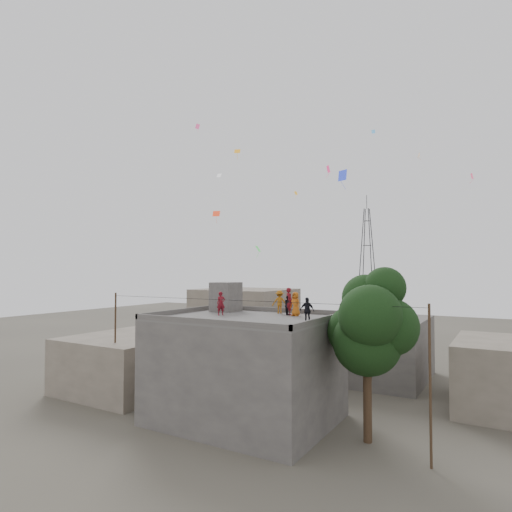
{
  "coord_description": "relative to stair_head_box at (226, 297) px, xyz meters",
  "views": [
    {
      "loc": [
        13.61,
        -21.82,
        8.89
      ],
      "look_at": [
        -0.82,
        2.66,
        9.88
      ],
      "focal_mm": 30.0,
      "sensor_mm": 36.0,
      "label": 1
    }
  ],
  "objects": [
    {
      "name": "main_building",
      "position": [
        3.2,
        -2.6,
        -4.05
      ],
      "size": [
        10.0,
        8.0,
        6.1
      ],
      "color": "#4C4947",
      "rests_on": "ground"
    },
    {
      "name": "person_orange_child",
      "position": [
        5.46,
        -0.35,
        -0.26
      ],
      "size": [
        0.83,
        0.67,
        1.48
      ],
      "primitive_type": "imported",
      "rotation": [
        0.0,
        0.0,
        -0.31
      ],
      "color": "#B95A15",
      "rests_on": "main_building"
    },
    {
      "name": "neighbor_northwest",
      "position": [
        -6.8,
        13.4,
        -3.6
      ],
      "size": [
        9.0,
        8.0,
        7.0
      ],
      "primitive_type": "cube",
      "color": "#696053",
      "rests_on": "ground"
    },
    {
      "name": "person_dark_child",
      "position": [
        4.8,
        -0.0,
        -0.37
      ],
      "size": [
        0.75,
        0.78,
        1.26
      ],
      "primitive_type": "imported",
      "rotation": [
        0.0,
        0.0,
        2.23
      ],
      "color": "black",
      "rests_on": "main_building"
    },
    {
      "name": "kites",
      "position": [
        3.22,
        4.53,
        8.66
      ],
      "size": [
        21.01,
        15.94,
        11.69
      ],
      "color": "#F03A19",
      "rests_on": "ground"
    },
    {
      "name": "person_orange_adult",
      "position": [
        3.88,
        0.56,
        -0.25
      ],
      "size": [
        1.12,
        0.98,
        1.51
      ],
      "primitive_type": "imported",
      "rotation": [
        0.0,
        0.0,
        -2.59
      ],
      "color": "#A25C12",
      "rests_on": "main_building"
    },
    {
      "name": "person_red_child",
      "position": [
        1.23,
        -2.33,
        -0.26
      ],
      "size": [
        0.61,
        0.65,
        1.48
      ],
      "primitive_type": "imported",
      "rotation": [
        0.0,
        0.0,
        0.94
      ],
      "color": "maroon",
      "rests_on": "main_building"
    },
    {
      "name": "utility_line",
      "position": [
        3.7,
        -3.85,
        -3.27
      ],
      "size": [
        20.12,
        0.62,
        7.4
      ],
      "color": "black",
      "rests_on": "ground"
    },
    {
      "name": "transmission_tower",
      "position": [
        -0.8,
        37.4,
        1.97
      ],
      "size": [
        2.97,
        2.97,
        20.01
      ],
      "color": "black",
      "rests_on": "ground"
    },
    {
      "name": "tree",
      "position": [
        10.57,
        -2.0,
        -1.0
      ],
      "size": [
        4.9,
        4.6,
        9.1
      ],
      "color": "black",
      "rests_on": "ground"
    },
    {
      "name": "ground",
      "position": [
        3.2,
        -2.6,
        -7.1
      ],
      "size": [
        140.0,
        140.0,
        0.0
      ],
      "primitive_type": "plane",
      "color": "#423E36",
      "rests_on": "ground"
    },
    {
      "name": "person_red_adult",
      "position": [
        4.87,
        -0.03,
        -0.14
      ],
      "size": [
        0.75,
        0.7,
        1.73
      ],
      "primitive_type": "imported",
      "rotation": [
        0.0,
        0.0,
        2.54
      ],
      "color": "maroon",
      "rests_on": "main_building"
    },
    {
      "name": "stair_head_box",
      "position": [
        0.0,
        0.0,
        0.0
      ],
      "size": [
        1.6,
        1.8,
        2.0
      ],
      "primitive_type": "cube",
      "color": "#4C4947",
      "rests_on": "main_building"
    },
    {
      "name": "neighbor_north",
      "position": [
        5.2,
        11.4,
        -4.6
      ],
      "size": [
        12.0,
        9.0,
        5.0
      ],
      "primitive_type": "cube",
      "color": "#4C4947",
      "rests_on": "ground"
    },
    {
      "name": "parapet",
      "position": [
        3.2,
        -2.6,
        -0.85
      ],
      "size": [
        10.0,
        8.0,
        0.3
      ],
      "color": "#4C4947",
      "rests_on": "main_building"
    },
    {
      "name": "neighbor_west",
      "position": [
        -7.8,
        -0.6,
        -5.1
      ],
      "size": [
        8.0,
        10.0,
        4.0
      ],
      "primitive_type": "cube",
      "color": "#696053",
      "rests_on": "ground"
    },
    {
      "name": "person_dark_adult",
      "position": [
        7.6,
        -3.46,
        -0.31
      ],
      "size": [
        0.82,
        0.35,
        1.39
      ],
      "primitive_type": "imported",
      "rotation": [
        0.0,
        0.0,
        -0.01
      ],
      "color": "black",
      "rests_on": "main_building"
    }
  ]
}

